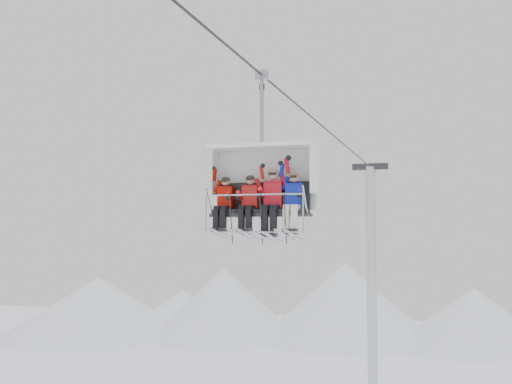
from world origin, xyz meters
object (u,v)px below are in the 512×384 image
(lift_tower_right, at_px, (372,301))
(skier_far_left, at_px, (224,203))
(chairlift_carrier, at_px, (263,180))
(skier_far_right, at_px, (293,200))
(skier_center_left, at_px, (249,202))
(skier_center_right, at_px, (273,199))

(lift_tower_right, height_order, skier_far_left, lift_tower_right)
(chairlift_carrier, distance_m, skier_far_left, 1.10)
(lift_tower_right, bearing_deg, skier_far_right, -87.81)
(skier_center_left, xyz_separation_m, skier_far_right, (1.09, 0.00, 0.02))
(chairlift_carrier, relative_size, skier_far_right, 2.36)
(skier_far_left, relative_size, skier_far_right, 1.00)
(skier_center_right, distance_m, skier_far_right, 0.51)
(chairlift_carrier, relative_size, skier_center_right, 2.30)
(chairlift_carrier, distance_m, skier_center_right, 0.65)
(chairlift_carrier, height_order, skier_far_left, chairlift_carrier)
(skier_far_right, bearing_deg, skier_center_left, -179.74)
(skier_center_left, relative_size, skier_far_right, 1.00)
(lift_tower_right, bearing_deg, skier_center_right, -89.15)
(chairlift_carrier, xyz_separation_m, skier_center_right, (0.32, -0.30, -0.47))
(lift_tower_right, distance_m, skier_far_left, 22.17)
(skier_far_left, bearing_deg, lift_tower_right, 87.63)
(skier_far_left, bearing_deg, skier_far_right, 0.27)
(lift_tower_right, height_order, skier_far_right, lift_tower_right)
(lift_tower_right, relative_size, skier_far_left, 7.99)
(skier_far_right, bearing_deg, skier_far_left, -179.73)
(skier_far_right, bearing_deg, chairlift_carrier, 159.25)
(skier_far_left, height_order, skier_center_right, skier_center_right)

